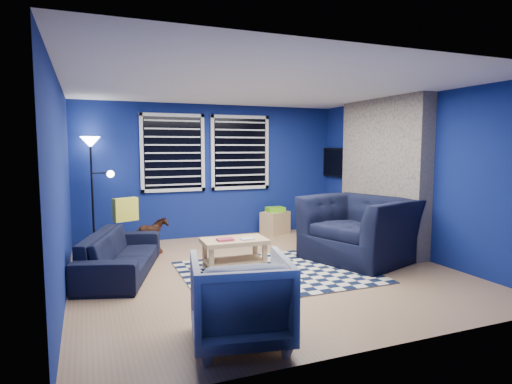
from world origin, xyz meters
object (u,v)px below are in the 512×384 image
coffee_table (234,247)px  floor_lamp (92,157)px  sofa (121,253)px  rocking_horse (151,232)px  armchair_bent (240,299)px  tv (338,162)px  cabinet (275,222)px  armchair_big (359,229)px

coffee_table → floor_lamp: (-1.78, 2.03, 1.23)m
sofa → rocking_horse: sofa is taller
rocking_horse → coffee_table: size_ratio=0.60×
sofa → armchair_bent: armchair_bent is taller
tv → cabinet: 1.73m
armchair_big → rocking_horse: size_ratio=2.68×
tv → rocking_horse: tv is taller
armchair_bent → floor_lamp: bearing=-64.2°
armchair_big → armchair_bent: 3.23m
coffee_table → floor_lamp: floor_lamp is taller
sofa → armchair_big: (3.39, -0.57, 0.19)m
sofa → armchair_bent: (0.81, -2.50, 0.11)m
sofa → cabinet: (3.04, 1.69, -0.05)m
armchair_bent → rocking_horse: armchair_bent is taller
cabinet → rocking_horse: bearing=166.2°
sofa → rocking_horse: bearing=-8.0°
armchair_bent → coffee_table: armchair_bent is taller
tv → armchair_bent: tv is taller
floor_lamp → coffee_table: bearing=-48.8°
armchair_bent → armchair_big: bearing=-132.0°
sofa → cabinet: sofa is taller
tv → floor_lamp: size_ratio=0.53×
rocking_horse → floor_lamp: bearing=37.9°
armchair_big → rocking_horse: bearing=-141.8°
armchair_big → armchair_bent: (-2.58, -1.93, -0.09)m
armchair_big → floor_lamp: 4.45m
sofa → rocking_horse: size_ratio=3.56×
rocking_horse → coffee_table: 1.81m
rocking_horse → sofa: bearing=131.6°
armchair_big → coffee_table: 1.92m
armchair_big → cabinet: bearing=169.4°
cabinet → armchair_bent: bearing=-142.7°
rocking_horse → tv: bearing=-109.8°
sofa → floor_lamp: bearing=26.8°
tv → armchair_bent: 5.36m
armchair_bent → coffee_table: size_ratio=0.94×
coffee_table → cabinet: bearing=52.8°
sofa → armchair_big: armchair_big is taller
tv → coffee_table: (-2.80, -1.79, -1.09)m
coffee_table → cabinet: size_ratio=1.46×
sofa → coffee_table: sofa is taller
sofa → coffee_table: bearing=-85.8°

